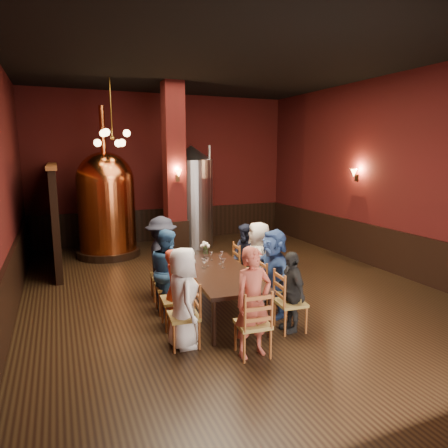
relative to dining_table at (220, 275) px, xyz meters
name	(u,v)px	position (x,y,z in m)	size (l,w,h in m)	color
room	(228,179)	(0.62, 1.13, 1.56)	(10.00, 10.02, 4.50)	black
wainscot_right	(377,247)	(4.58, 1.13, -0.19)	(0.08, 9.90, 1.00)	black
wainscot_back	(166,224)	(0.62, 6.09, -0.19)	(7.90, 0.08, 1.00)	black
wainscot_left	(10,290)	(-3.34, 1.13, -0.19)	(0.08, 9.90, 1.00)	black
column	(174,172)	(0.32, 3.93, 1.56)	(0.58, 0.58, 4.50)	#430E0E
partition	(56,217)	(-2.58, 4.33, 0.51)	(0.22, 3.50, 2.40)	black
pendant_cluster	(112,138)	(-1.18, 4.03, 2.41)	(0.90, 0.90, 1.70)	#A57226
sconce_wall	(357,175)	(4.52, 1.93, 1.51)	(0.20, 0.20, 0.36)	black
sconce_column	(178,175)	(0.32, 3.63, 1.51)	(0.20, 0.20, 0.36)	black
dining_table	(220,275)	(0.00, 0.00, 0.00)	(1.21, 2.48, 0.75)	black
chair_0	(184,315)	(-0.94, -0.92, -0.23)	(0.46, 0.46, 0.92)	#984E26
person_0	(183,298)	(-0.94, -0.92, 0.04)	(0.71, 0.47, 1.46)	white
chair_1	(175,299)	(-0.88, -0.25, -0.23)	(0.46, 0.46, 0.92)	#984E26
person_1	(175,288)	(-0.88, -0.25, -0.05)	(0.47, 0.31, 1.28)	#B6351F
chair_2	(168,286)	(-0.82, 0.41, -0.23)	(0.46, 0.46, 0.92)	#984E26
person_2	(168,271)	(-0.82, 0.41, 0.05)	(0.72, 0.35, 1.48)	#275285
chair_3	(162,275)	(-0.76, 1.07, -0.23)	(0.46, 0.46, 0.92)	#984E26
person_3	(162,258)	(-0.76, 1.07, 0.11)	(1.03, 0.59, 1.59)	black
chair_4	(291,302)	(0.76, -1.07, -0.23)	(0.46, 0.46, 0.92)	#984E26
person_4	(291,291)	(0.76, -1.07, -0.05)	(0.75, 0.31, 1.28)	black
chair_5	(273,288)	(0.82, -0.41, -0.23)	(0.46, 0.46, 0.92)	#984E26
person_5	(273,272)	(0.82, -0.41, 0.06)	(1.39, 0.44, 1.50)	#2C4784
chair_6	(258,277)	(0.88, 0.25, -0.23)	(0.46, 0.46, 0.92)	#984E26
person_6	(258,262)	(0.88, 0.25, 0.07)	(0.74, 0.48, 1.51)	beige
chair_7	(246,267)	(0.94, 0.92, -0.23)	(0.46, 0.46, 0.92)	#984E26
person_7	(246,257)	(0.94, 0.92, -0.01)	(0.66, 0.32, 1.35)	black
chair_8	(253,323)	(-0.14, -1.54, -0.23)	(0.46, 0.46, 0.92)	#984E26
person_8	(253,302)	(-0.14, -1.54, 0.08)	(0.56, 0.37, 1.54)	#A44736
copper_kettle	(106,203)	(-1.32, 4.76, 0.74)	(1.66, 1.66, 3.93)	black
steel_vessel	(192,197)	(1.12, 4.93, 0.79)	(1.53, 1.53, 2.95)	#B2B2B7
rose_vase	(206,247)	(0.08, 0.95, 0.27)	(0.19, 0.19, 0.32)	white
wine_glass_0	(205,264)	(-0.19, 0.25, 0.15)	(0.07, 0.07, 0.17)	white
wine_glass_1	(220,260)	(0.17, 0.39, 0.15)	(0.07, 0.07, 0.17)	white
wine_glass_2	(203,263)	(-0.19, 0.31, 0.15)	(0.07, 0.07, 0.17)	white
wine_glass_3	(223,264)	(0.12, 0.14, 0.15)	(0.07, 0.07, 0.17)	white
wine_glass_4	(222,256)	(0.30, 0.65, 0.15)	(0.07, 0.07, 0.17)	white
wine_glass_5	(207,262)	(-0.11, 0.34, 0.15)	(0.07, 0.07, 0.17)	white
wine_glass_6	(211,256)	(0.10, 0.69, 0.15)	(0.07, 0.07, 0.17)	white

